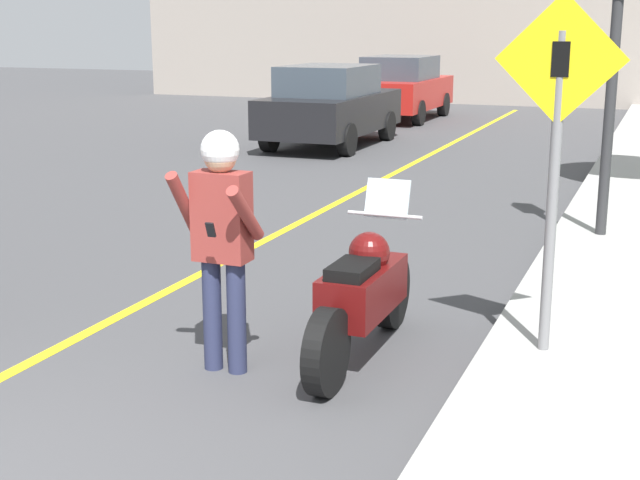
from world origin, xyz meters
TOP-DOWN VIEW (x-y plane):
  - road_center_line at (-0.60, 6.00)m, footprint 0.12×36.00m
  - motorcycle at (1.71, 3.16)m, footprint 0.62×2.15m
  - person_biker at (0.85, 2.52)m, footprint 0.59×0.48m
  - crossing_sign at (3.04, 3.40)m, footprint 0.91×0.08m
  - traffic_light at (3.13, 7.43)m, footprint 0.26×0.30m
  - parked_car_black at (-2.89, 14.48)m, footprint 1.88×4.20m
  - parked_car_red at (-3.03, 20.19)m, footprint 1.88×4.20m

SIDE VIEW (x-z plane):
  - road_center_line at x=-0.60m, z-range 0.00..0.01m
  - motorcycle at x=1.71m, z-range -0.15..1.15m
  - parked_car_black at x=-2.89m, z-range 0.02..1.70m
  - parked_car_red at x=-3.03m, z-range 0.02..1.70m
  - person_biker at x=0.85m, z-range 0.21..2.00m
  - crossing_sign at x=3.04m, z-range 0.42..2.99m
  - traffic_light at x=3.13m, z-range 0.85..4.31m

